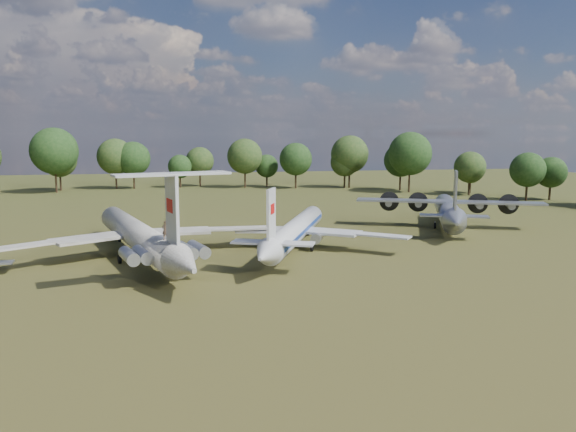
{
  "coord_description": "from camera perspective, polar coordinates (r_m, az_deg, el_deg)",
  "views": [
    {
      "loc": [
        -0.1,
        -68.82,
        14.92
      ],
      "look_at": [
        12.77,
        -2.62,
        5.0
      ],
      "focal_mm": 35.0,
      "sensor_mm": 36.0,
      "label": 1
    }
  ],
  "objects": [
    {
      "name": "an12_transport",
      "position": [
        92.77,
        15.98,
        0.12
      ],
      "size": [
        39.52,
        41.34,
        4.28
      ],
      "primitive_type": null,
      "rotation": [
        0.0,
        0.0,
        -0.4
      ],
      "color": "#A7ABB0",
      "rests_on": "ground"
    },
    {
      "name": "tu104_jet",
      "position": [
        72.77,
        0.75,
        -1.9
      ],
      "size": [
        42.09,
        47.34,
        3.91
      ],
      "primitive_type": null,
      "rotation": [
        0.0,
        0.0,
        -0.4
      ],
      "color": "silver",
      "rests_on": "ground"
    },
    {
      "name": "il62_airliner",
      "position": [
        69.8,
        -14.96,
        -2.41
      ],
      "size": [
        46.01,
        53.04,
        4.42
      ],
      "primitive_type": null,
      "rotation": [
        0.0,
        0.0,
        0.29
      ],
      "color": "beige",
      "rests_on": "ground"
    },
    {
      "name": "ground",
      "position": [
        70.42,
        -10.69,
        -4.01
      ],
      "size": [
        300.0,
        300.0,
        0.0
      ],
      "primitive_type": "plane",
      "color": "#263C14",
      "rests_on": "ground"
    },
    {
      "name": "person_on_il62",
      "position": [
        57.4,
        -12.38,
        -1.4
      ],
      "size": [
        0.83,
        0.77,
        1.9
      ],
      "primitive_type": "imported",
      "rotation": [
        0.0,
        0.0,
        3.77
      ],
      "color": "#946B4B",
      "rests_on": "il62_airliner"
    }
  ]
}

